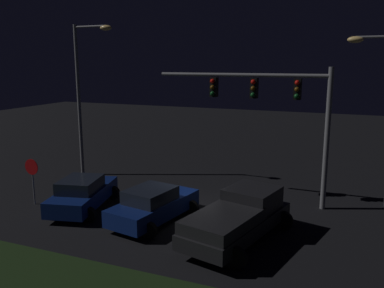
{
  "coord_description": "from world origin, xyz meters",
  "views": [
    {
      "loc": [
        6.53,
        -16.16,
        6.7
      ],
      "look_at": [
        -0.7,
        1.54,
        2.81
      ],
      "focal_mm": 37.77,
      "sensor_mm": 36.0,
      "label": 1
    }
  ],
  "objects_px": {
    "traffic_signal_gantry": "(274,102)",
    "car_sedan_far": "(83,194)",
    "street_lamp_left": "(85,84)",
    "stop_sign": "(32,173)",
    "pickup_truck": "(240,215)",
    "car_sedan": "(153,205)"
  },
  "relations": [
    {
      "from": "traffic_signal_gantry",
      "to": "car_sedan_far",
      "type": "bearing_deg",
      "value": -151.81
    },
    {
      "from": "street_lamp_left",
      "to": "stop_sign",
      "type": "distance_m",
      "value": 6.54
    },
    {
      "from": "street_lamp_left",
      "to": "stop_sign",
      "type": "bearing_deg",
      "value": -82.96
    },
    {
      "from": "pickup_truck",
      "to": "car_sedan_far",
      "type": "relative_size",
      "value": 1.22
    },
    {
      "from": "street_lamp_left",
      "to": "pickup_truck",
      "type": "bearing_deg",
      "value": -26.07
    },
    {
      "from": "pickup_truck",
      "to": "traffic_signal_gantry",
      "type": "relative_size",
      "value": 0.69
    },
    {
      "from": "car_sedan_far",
      "to": "stop_sign",
      "type": "xyz_separation_m",
      "value": [
        -2.56,
        -0.37,
        0.82
      ]
    },
    {
      "from": "traffic_signal_gantry",
      "to": "pickup_truck",
      "type": "bearing_deg",
      "value": -93.0
    },
    {
      "from": "car_sedan",
      "to": "car_sedan_far",
      "type": "relative_size",
      "value": 0.99
    },
    {
      "from": "traffic_signal_gantry",
      "to": "street_lamp_left",
      "type": "height_order",
      "value": "street_lamp_left"
    },
    {
      "from": "stop_sign",
      "to": "traffic_signal_gantry",
      "type": "bearing_deg",
      "value": 23.74
    },
    {
      "from": "car_sedan",
      "to": "car_sedan_far",
      "type": "distance_m",
      "value": 3.73
    },
    {
      "from": "street_lamp_left",
      "to": "car_sedan",
      "type": "bearing_deg",
      "value": -35.41
    },
    {
      "from": "stop_sign",
      "to": "car_sedan",
      "type": "bearing_deg",
      "value": 2.54
    },
    {
      "from": "pickup_truck",
      "to": "stop_sign",
      "type": "height_order",
      "value": "stop_sign"
    },
    {
      "from": "car_sedan_far",
      "to": "traffic_signal_gantry",
      "type": "height_order",
      "value": "traffic_signal_gantry"
    },
    {
      "from": "car_sedan_far",
      "to": "street_lamp_left",
      "type": "xyz_separation_m",
      "value": [
        -3.21,
        4.83,
        4.73
      ]
    },
    {
      "from": "pickup_truck",
      "to": "car_sedan",
      "type": "bearing_deg",
      "value": 98.0
    },
    {
      "from": "car_sedan_far",
      "to": "traffic_signal_gantry",
      "type": "xyz_separation_m",
      "value": [
        7.85,
        4.21,
        4.16
      ]
    },
    {
      "from": "pickup_truck",
      "to": "stop_sign",
      "type": "bearing_deg",
      "value": 102.89
    },
    {
      "from": "car_sedan_far",
      "to": "stop_sign",
      "type": "height_order",
      "value": "stop_sign"
    },
    {
      "from": "street_lamp_left",
      "to": "stop_sign",
      "type": "xyz_separation_m",
      "value": [
        0.64,
        -5.2,
        -3.91
      ]
    }
  ]
}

